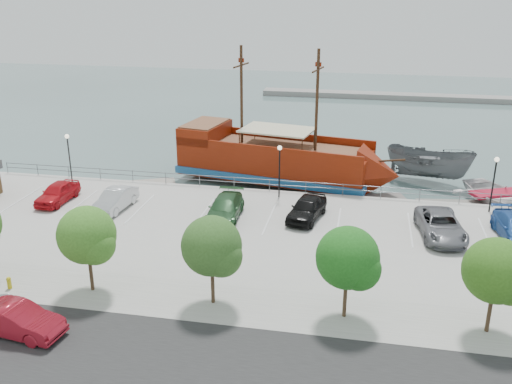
# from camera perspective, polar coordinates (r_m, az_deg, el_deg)

# --- Properties ---
(ground) EXTENTS (160.00, 160.00, 0.00)m
(ground) POSITION_cam_1_polar(r_m,az_deg,el_deg) (40.29, 0.85, -5.07)
(ground) COLOR #445E5A
(street) EXTENTS (100.00, 8.00, 0.04)m
(street) POSITION_cam_1_polar(r_m,az_deg,el_deg) (26.46, -5.67, -17.82)
(street) COLOR black
(street) RESTS_ON land_slab
(sidewalk) EXTENTS (100.00, 4.00, 0.05)m
(sidewalk) POSITION_cam_1_polar(r_m,az_deg,el_deg) (31.20, -2.49, -11.16)
(sidewalk) COLOR gray
(sidewalk) RESTS_ON land_slab
(seawall_railing) EXTENTS (50.00, 0.06, 1.00)m
(seawall_railing) POSITION_cam_1_polar(r_m,az_deg,el_deg) (46.82, 2.57, 0.66)
(seawall_railing) COLOR slate
(seawall_railing) RESTS_ON land_slab
(far_shore) EXTENTS (40.00, 3.00, 0.80)m
(far_shore) POSITION_cam_1_polar(r_m,az_deg,el_deg) (92.43, 13.32, 9.33)
(far_shore) COLOR gray
(far_shore) RESTS_ON ground
(pirate_ship) EXTENTS (20.38, 8.97, 12.65)m
(pirate_ship) POSITION_cam_1_polar(r_m,az_deg,el_deg) (50.84, 3.41, 2.96)
(pirate_ship) COLOR maroon
(pirate_ship) RESTS_ON ground
(patrol_boat) EXTENTS (8.47, 5.41, 3.07)m
(patrol_boat) POSITION_cam_1_polar(r_m,az_deg,el_deg) (53.99, 16.91, 2.49)
(patrol_boat) COLOR #5D6063
(patrol_boat) RESTS_ON ground
(speedboat) EXTENTS (7.32, 8.35, 1.44)m
(speedboat) POSITION_cam_1_polar(r_m,az_deg,el_deg) (50.27, 22.79, -0.55)
(speedboat) COLOR silver
(speedboat) RESTS_ON ground
(dock_west) EXTENTS (6.58, 4.23, 0.36)m
(dock_west) POSITION_cam_1_polar(r_m,az_deg,el_deg) (51.96, -11.62, 0.70)
(dock_west) COLOR gray
(dock_west) RESTS_ON ground
(dock_mid) EXTENTS (7.15, 3.93, 0.39)m
(dock_mid) POSITION_cam_1_polar(r_m,az_deg,el_deg) (48.16, 10.73, -0.81)
(dock_mid) COLOR slate
(dock_mid) RESTS_ON ground
(dock_east) EXTENTS (7.92, 3.17, 0.44)m
(dock_east) POSITION_cam_1_polar(r_m,az_deg,el_deg) (48.88, 20.30, -1.41)
(dock_east) COLOR slate
(dock_east) RESTS_ON ground
(street_sedan) EXTENTS (4.95, 2.29, 1.57)m
(street_sedan) POSITION_cam_1_polar(r_m,az_deg,el_deg) (30.79, -22.78, -11.71)
(street_sedan) COLOR maroon
(street_sedan) RESTS_ON street
(fire_hydrant) EXTENTS (0.26, 0.26, 0.76)m
(fire_hydrant) POSITION_cam_1_polar(r_m,az_deg,el_deg) (35.24, -23.46, -8.30)
(fire_hydrant) COLOR gold
(fire_hydrant) RESTS_ON sidewalk
(lamp_post_left) EXTENTS (0.36, 0.36, 4.28)m
(lamp_post_left) POSITION_cam_1_polar(r_m,az_deg,el_deg) (50.65, -18.24, 4.04)
(lamp_post_left) COLOR black
(lamp_post_left) RESTS_ON land_slab
(lamp_post_mid) EXTENTS (0.36, 0.36, 4.28)m
(lamp_post_mid) POSITION_cam_1_polar(r_m,az_deg,el_deg) (44.83, 2.37, 3.01)
(lamp_post_mid) COLOR black
(lamp_post_mid) RESTS_ON land_slab
(lamp_post_right) EXTENTS (0.36, 0.36, 4.28)m
(lamp_post_right) POSITION_cam_1_polar(r_m,az_deg,el_deg) (45.39, 22.75, 1.61)
(lamp_post_right) COLOR black
(lamp_post_right) RESTS_ON land_slab
(tree_c) EXTENTS (3.30, 3.20, 5.00)m
(tree_c) POSITION_cam_1_polar(r_m,az_deg,el_deg) (32.18, -16.38, -4.38)
(tree_c) COLOR #473321
(tree_c) RESTS_ON sidewalk
(tree_d) EXTENTS (3.30, 3.20, 5.00)m
(tree_d) POSITION_cam_1_polar(r_m,az_deg,el_deg) (29.75, -4.23, -5.65)
(tree_d) COLOR #473321
(tree_d) RESTS_ON sidewalk
(tree_e) EXTENTS (3.30, 3.20, 5.00)m
(tree_e) POSITION_cam_1_polar(r_m,az_deg,el_deg) (28.85, 9.42, -6.77)
(tree_e) COLOR #473321
(tree_e) RESTS_ON sidewalk
(tree_f) EXTENTS (3.30, 3.20, 5.00)m
(tree_f) POSITION_cam_1_polar(r_m,az_deg,el_deg) (29.62, 23.17, -7.51)
(tree_f) COLOR #473321
(tree_f) RESTS_ON sidewalk
(parked_car_a) EXTENTS (2.00, 4.65, 1.56)m
(parked_car_a) POSITION_cam_1_polar(r_m,az_deg,el_deg) (47.11, -19.24, -0.05)
(parked_car_a) COLOR red
(parked_car_a) RESTS_ON land_slab
(parked_car_b) EXTENTS (2.05, 4.83, 1.55)m
(parked_car_b) POSITION_cam_1_polar(r_m,az_deg,el_deg) (44.35, -13.91, -0.76)
(parked_car_b) COLOR silver
(parked_car_b) RESTS_ON land_slab
(parked_car_d) EXTENTS (2.42, 5.53, 1.58)m
(parked_car_d) POSITION_cam_1_polar(r_m,az_deg,el_deg) (41.45, -3.13, -1.64)
(parked_car_d) COLOR #2A572E
(parked_car_d) RESTS_ON land_slab
(parked_car_e) EXTENTS (2.94, 5.19, 1.66)m
(parked_car_e) POSITION_cam_1_polar(r_m,az_deg,el_deg) (41.50, 5.10, -1.61)
(parked_car_e) COLOR black
(parked_car_e) RESTS_ON land_slab
(parked_car_g) EXTENTS (3.38, 6.14, 1.63)m
(parked_car_g) POSITION_cam_1_polar(r_m,az_deg,el_deg) (40.51, 17.99, -3.18)
(parked_car_g) COLOR slate
(parked_car_g) RESTS_ON land_slab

